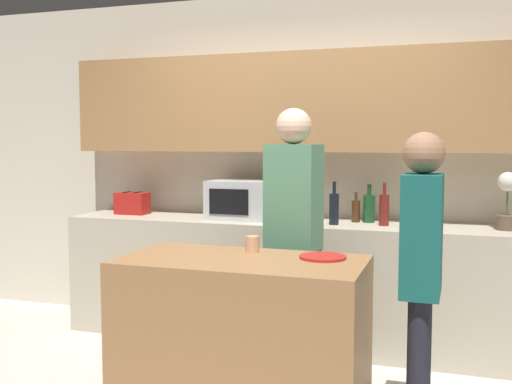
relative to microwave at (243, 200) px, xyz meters
name	(u,v)px	position (x,y,z in m)	size (l,w,h in m)	color
back_wall	(305,141)	(0.42, 0.25, 0.46)	(6.40, 0.40, 2.70)	beige
back_counter	(295,282)	(0.42, -0.02, -0.61)	(3.60, 0.62, 0.93)	#B7AD99
kitchen_island	(242,337)	(0.45, -1.30, -0.64)	(1.36, 0.70, 0.88)	#996B42
microwave	(243,200)	(0.00, 0.00, 0.00)	(0.52, 0.39, 0.30)	#B7BABC
toaster	(132,203)	(-0.98, 0.00, -0.06)	(0.26, 0.16, 0.18)	#B21E19
potted_plant	(507,201)	(1.90, 0.00, 0.05)	(0.14, 0.14, 0.39)	brown
bottle_0	(334,208)	(0.73, -0.10, -0.03)	(0.07, 0.07, 0.31)	black
bottle_1	(356,211)	(0.86, 0.08, -0.06)	(0.06, 0.06, 0.22)	#472814
bottle_2	(369,208)	(0.96, 0.10, -0.04)	(0.09, 0.09, 0.29)	#194723
bottle_3	(384,209)	(1.08, -0.05, -0.03)	(0.07, 0.07, 0.31)	maroon
plate_on_island	(323,257)	(0.87, -1.15, -0.19)	(0.26, 0.26, 0.01)	red
cup_0	(252,244)	(0.44, -1.10, -0.15)	(0.08, 0.08, 0.10)	tan
person_left	(293,218)	(0.58, -0.69, -0.03)	(0.37, 0.26, 1.74)	black
person_center	(421,262)	(1.41, -1.31, -0.15)	(0.21, 0.34, 1.58)	black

